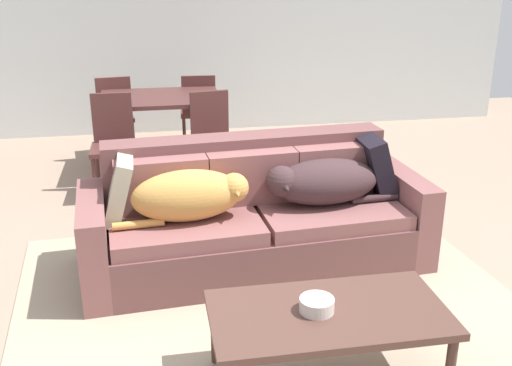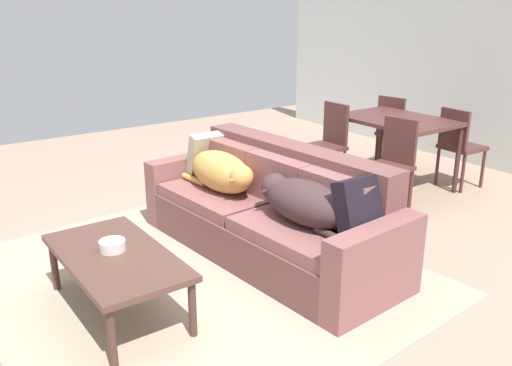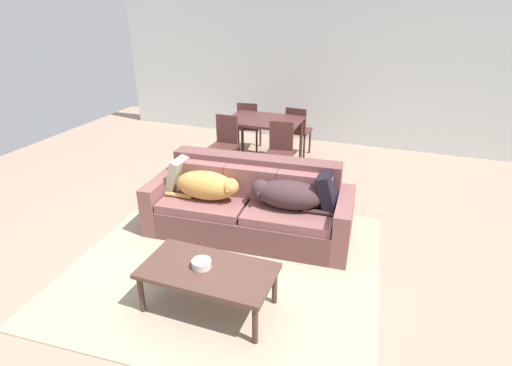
{
  "view_description": "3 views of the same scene",
  "coord_description": "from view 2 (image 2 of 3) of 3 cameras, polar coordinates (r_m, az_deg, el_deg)",
  "views": [
    {
      "loc": [
        -0.59,
        -3.54,
        2.05
      ],
      "look_at": [
        0.06,
        0.12,
        0.67
      ],
      "focal_mm": 42.5,
      "sensor_mm": 36.0,
      "label": 1
    },
    {
      "loc": [
        3.33,
        -2.2,
        1.98
      ],
      "look_at": [
        -0.12,
        0.28,
        0.56
      ],
      "focal_mm": 38.2,
      "sensor_mm": 36.0,
      "label": 2
    },
    {
      "loc": [
        1.62,
        -3.67,
        2.59
      ],
      "look_at": [
        0.22,
        0.12,
        0.74
      ],
      "focal_mm": 28.62,
      "sensor_mm": 36.0,
      "label": 3
    }
  ],
  "objects": [
    {
      "name": "dining_chair_near_right",
      "position": [
        5.47,
        14.07,
        2.31
      ],
      "size": [
        0.45,
        0.45,
        0.91
      ],
      "rotation": [
        0.0,
        0.0,
        0.14
      ],
      "color": "#4E2A27",
      "rests_on": "ground"
    },
    {
      "name": "dog_on_right_cushion",
      "position": [
        3.94,
        5.0,
        -1.9
      ],
      "size": [
        0.94,
        0.43,
        0.31
      ],
      "rotation": [
        0.0,
        0.0,
        0.07
      ],
      "color": "#3E2A2C",
      "rests_on": "couch"
    },
    {
      "name": "throw_pillow_by_right_arm",
      "position": [
        3.74,
        11.46,
        -2.71
      ],
      "size": [
        0.26,
        0.45,
        0.46
      ],
      "primitive_type": "cube",
      "rotation": [
        0.0,
        -0.3,
        -0.02
      ],
      "color": "black",
      "rests_on": "couch"
    },
    {
      "name": "dining_chair_far_left",
      "position": [
        6.89,
        14.3,
        5.5
      ],
      "size": [
        0.45,
        0.45,
        0.9
      ],
      "rotation": [
        0.0,
        0.0,
        3.29
      ],
      "color": "#4E2A27",
      "rests_on": "ground"
    },
    {
      "name": "dog_on_left_cushion",
      "position": [
        4.56,
        -3.55,
        1.14
      ],
      "size": [
        0.89,
        0.36,
        0.34
      ],
      "rotation": [
        0.0,
        0.0,
        0.07
      ],
      "color": "#CC9348",
      "rests_on": "couch"
    },
    {
      "name": "bowl_on_coffee_table",
      "position": [
        3.7,
        -14.81,
        -6.34
      ],
      "size": [
        0.17,
        0.17,
        0.07
      ],
      "primitive_type": "cylinder",
      "color": "silver",
      "rests_on": "coffee_table"
    },
    {
      "name": "ground_plane",
      "position": [
        4.45,
        -2.06,
        -7.85
      ],
      "size": [
        10.0,
        10.0,
        0.0
      ],
      "primitive_type": "plane",
      "color": "gray"
    },
    {
      "name": "coffee_table",
      "position": [
        3.68,
        -14.46,
        -7.84
      ],
      "size": [
        1.17,
        0.61,
        0.43
      ],
      "color": "#52342C",
      "rests_on": "ground"
    },
    {
      "name": "dining_chair_far_right",
      "position": [
        6.35,
        20.47,
        3.9
      ],
      "size": [
        0.42,
        0.42,
        0.89
      ],
      "rotation": [
        0.0,
        0.0,
        3.08
      ],
      "color": "#4E2A27",
      "rests_on": "ground"
    },
    {
      "name": "couch",
      "position": [
        4.4,
        1.64,
        -3.3
      ],
      "size": [
        2.42,
        1.03,
        0.88
      ],
      "rotation": [
        0.0,
        0.0,
        0.07
      ],
      "color": "brown",
      "rests_on": "ground"
    },
    {
      "name": "dining_chair_near_left",
      "position": [
        6.05,
        7.53,
        4.38
      ],
      "size": [
        0.4,
        0.4,
        0.92
      ],
      "rotation": [
        0.0,
        0.0,
        -0.01
      ],
      "color": "#4E2A27",
      "rests_on": "ground"
    },
    {
      "name": "area_rug",
      "position": [
        4.19,
        -6.35,
        -9.69
      ],
      "size": [
        3.32,
        3.1,
        0.01
      ],
      "primitive_type": "cube",
      "rotation": [
        0.0,
        0.0,
        0.07
      ],
      "color": "tan",
      "rests_on": "ground"
    },
    {
      "name": "throw_pillow_by_left_arm",
      "position": [
        5.02,
        -4.82,
        2.96
      ],
      "size": [
        0.22,
        0.43,
        0.44
      ],
      "primitive_type": "cube",
      "rotation": [
        0.0,
        0.28,
        0.01
      ],
      "color": "#ABA689",
      "rests_on": "couch"
    },
    {
      "name": "dining_table",
      "position": [
        6.13,
        14.55,
        5.87
      ],
      "size": [
        1.18,
        0.85,
        0.77
      ],
      "color": "#4E2A27",
      "rests_on": "ground"
    }
  ]
}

